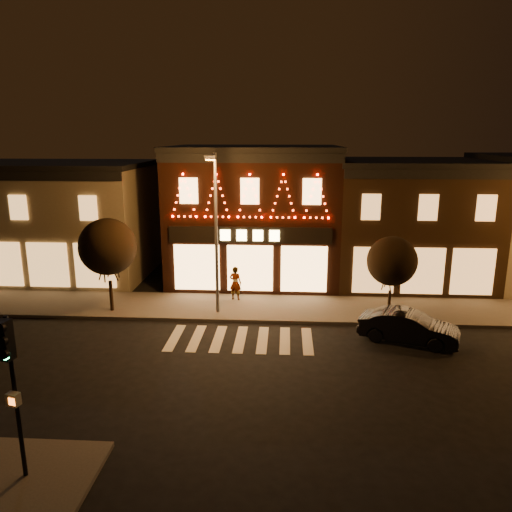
# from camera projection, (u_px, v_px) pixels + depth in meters

# --- Properties ---
(ground) EXTENTS (120.00, 120.00, 0.00)m
(ground) POSITION_uv_depth(u_px,v_px,m) (230.00, 383.00, 18.18)
(ground) COLOR black
(ground) RESTS_ON ground
(sidewalk_far) EXTENTS (44.00, 4.00, 0.15)m
(sidewalk_far) POSITION_uv_depth(u_px,v_px,m) (285.00, 308.00, 25.80)
(sidewalk_far) COLOR #47423D
(sidewalk_far) RESTS_ON ground
(building_left) EXTENTS (12.20, 8.28, 7.30)m
(building_left) POSITION_uv_depth(u_px,v_px,m) (54.00, 219.00, 31.64)
(building_left) COLOR #7E745A
(building_left) RESTS_ON ground
(building_pulp) EXTENTS (10.20, 8.34, 8.30)m
(building_pulp) POSITION_uv_depth(u_px,v_px,m) (255.00, 213.00, 30.73)
(building_pulp) COLOR black
(building_pulp) RESTS_ON ground
(building_right_a) EXTENTS (9.20, 8.28, 7.50)m
(building_right_a) POSITION_uv_depth(u_px,v_px,m) (408.00, 221.00, 30.27)
(building_right_a) COLOR #382413
(building_right_a) RESTS_ON ground
(traffic_signal_near) EXTENTS (0.38, 0.47, 4.50)m
(traffic_signal_near) POSITION_uv_depth(u_px,v_px,m) (10.00, 368.00, 12.15)
(traffic_signal_near) COLOR black
(traffic_signal_near) RESTS_ON sidewalk_near
(streetlamp_mid) EXTENTS (0.50, 1.82, 7.98)m
(streetlamp_mid) POSITION_uv_depth(u_px,v_px,m) (215.00, 222.00, 23.74)
(streetlamp_mid) COLOR #59595E
(streetlamp_mid) RESTS_ON sidewalk_far
(tree_left) EXTENTS (2.87, 2.87, 4.79)m
(tree_left) POSITION_uv_depth(u_px,v_px,m) (108.00, 247.00, 24.51)
(tree_left) COLOR black
(tree_left) RESTS_ON sidewalk_far
(tree_right) EXTENTS (2.43, 2.43, 4.05)m
(tree_right) POSITION_uv_depth(u_px,v_px,m) (392.00, 261.00, 23.78)
(tree_right) COLOR black
(tree_right) RESTS_ON sidewalk_far
(dark_sedan) EXTENTS (4.52, 2.90, 1.41)m
(dark_sedan) POSITION_uv_depth(u_px,v_px,m) (409.00, 327.00, 21.63)
(dark_sedan) COLOR black
(dark_sedan) RESTS_ON ground
(pedestrian) EXTENTS (0.77, 0.61, 1.87)m
(pedestrian) POSITION_uv_depth(u_px,v_px,m) (235.00, 283.00, 26.75)
(pedestrian) COLOR gray
(pedestrian) RESTS_ON sidewalk_far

